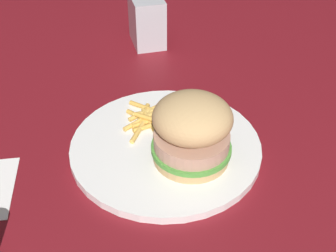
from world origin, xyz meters
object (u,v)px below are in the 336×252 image
napkin_dispenser (147,20)px  fries_pile (150,118)px  sandwich (192,130)px  plate (168,146)px

napkin_dispenser → fries_pile: bearing=-11.3°
napkin_dispenser → sandwich: bearing=-3.1°
fries_pile → napkin_dispenser: napkin_dispenser is taller
fries_pile → napkin_dispenser: size_ratio=1.13×
fries_pile → napkin_dispenser: (-0.02, 0.28, 0.03)m
sandwich → napkin_dispenser: (-0.08, 0.36, -0.01)m
napkin_dispenser → plate: bearing=-7.3°
plate → napkin_dispenser: 0.34m
plate → fries_pile: bearing=118.5°
sandwich → fries_pile: bearing=126.5°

